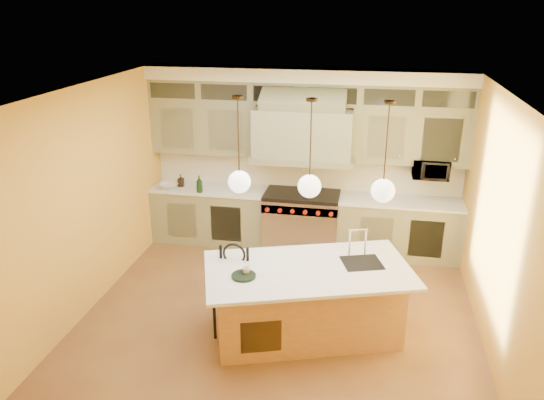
% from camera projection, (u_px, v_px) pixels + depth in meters
% --- Properties ---
extents(floor, '(5.00, 5.00, 0.00)m').
position_uv_depth(floor, '(278.00, 318.00, 6.85)').
color(floor, brown).
rests_on(floor, ground).
extents(ceiling, '(5.00, 5.00, 0.00)m').
position_uv_depth(ceiling, '(280.00, 93.00, 5.82)').
color(ceiling, white).
rests_on(ceiling, wall_back).
extents(wall_back, '(5.00, 0.00, 5.00)m').
position_uv_depth(wall_back, '(306.00, 158.00, 8.63)').
color(wall_back, gold).
rests_on(wall_back, ground).
extents(wall_front, '(5.00, 0.00, 5.00)m').
position_uv_depth(wall_front, '(222.00, 336.00, 4.04)').
color(wall_front, gold).
rests_on(wall_front, ground).
extents(wall_left, '(0.00, 5.00, 5.00)m').
position_uv_depth(wall_left, '(87.00, 201.00, 6.77)').
color(wall_left, gold).
rests_on(wall_left, ground).
extents(wall_right, '(0.00, 5.00, 5.00)m').
position_uv_depth(wall_right, '(500.00, 230.00, 5.90)').
color(wall_right, gold).
rests_on(wall_right, ground).
extents(back_cabinetry, '(5.00, 0.77, 2.90)m').
position_uv_depth(back_cabinetry, '(303.00, 163.00, 8.40)').
color(back_cabinetry, gray).
rests_on(back_cabinetry, floor).
extents(range, '(1.20, 0.74, 0.96)m').
position_uv_depth(range, '(302.00, 220.00, 8.65)').
color(range, silver).
rests_on(range, floor).
extents(kitchen_island, '(2.67, 1.96, 1.35)m').
position_uv_depth(kitchen_island, '(307.00, 300.00, 6.38)').
color(kitchen_island, '#A6703A').
rests_on(kitchen_island, floor).
extents(counter_stool, '(0.40, 0.40, 1.13)m').
position_uv_depth(counter_stool, '(232.00, 285.00, 6.37)').
color(counter_stool, black).
rests_on(counter_stool, floor).
extents(microwave, '(0.54, 0.37, 0.30)m').
position_uv_depth(microwave, '(431.00, 169.00, 8.06)').
color(microwave, black).
rests_on(microwave, back_cabinetry).
extents(oil_bottle_a, '(0.11, 0.11, 0.28)m').
position_uv_depth(oil_bottle_a, '(199.00, 184.00, 8.52)').
color(oil_bottle_a, black).
rests_on(oil_bottle_a, back_cabinetry).
extents(oil_bottle_b, '(0.10, 0.10, 0.20)m').
position_uv_depth(oil_bottle_b, '(181.00, 180.00, 8.82)').
color(oil_bottle_b, black).
rests_on(oil_bottle_b, back_cabinetry).
extents(fruit_bowl, '(0.31, 0.31, 0.07)m').
position_uv_depth(fruit_bowl, '(169.00, 186.00, 8.77)').
color(fruit_bowl, silver).
rests_on(fruit_bowl, back_cabinetry).
extents(cup, '(0.10, 0.10, 0.09)m').
position_uv_depth(cup, '(246.00, 271.00, 6.03)').
color(cup, white).
rests_on(cup, kitchen_island).
extents(pendant_left, '(0.26, 0.26, 1.11)m').
position_uv_depth(pendant_left, '(239.00, 179.00, 6.00)').
color(pendant_left, '#2D2319').
rests_on(pendant_left, ceiling).
extents(pendant_center, '(0.26, 0.26, 1.11)m').
position_uv_depth(pendant_center, '(310.00, 184.00, 5.86)').
color(pendant_center, '#2D2319').
rests_on(pendant_center, ceiling).
extents(pendant_right, '(0.26, 0.26, 1.11)m').
position_uv_depth(pendant_right, '(383.00, 188.00, 5.72)').
color(pendant_right, '#2D2319').
rests_on(pendant_right, ceiling).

